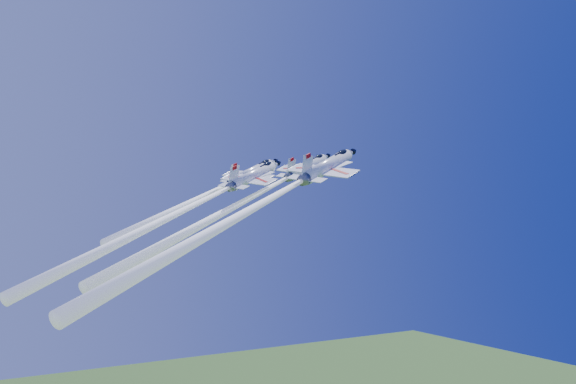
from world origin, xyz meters
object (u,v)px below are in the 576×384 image
jet_lead (243,202)px  jet_left (210,193)px  jet_right (257,206)px  jet_slot (182,211)px

jet_lead → jet_left: size_ratio=1.47×
jet_lead → jet_right: jet_lead is taller
jet_left → jet_right: bearing=-27.1°
jet_right → jet_left: bearing=152.9°
jet_right → jet_slot: bearing=-147.6°
jet_left → jet_right: 15.58m
jet_right → jet_slot: jet_right is taller
jet_right → jet_slot: (-8.78, 5.13, -0.63)m
jet_lead → jet_left: jet_lead is taller
jet_left → jet_slot: 13.81m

